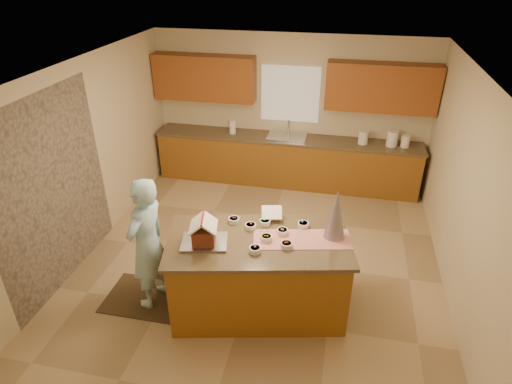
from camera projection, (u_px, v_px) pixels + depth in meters
floor at (260, 260)px, 6.28m from camera, size 5.50×5.50×0.00m
ceiling at (261, 71)px, 4.96m from camera, size 5.50×5.50×0.00m
wall_back at (290, 110)px, 7.97m from camera, size 5.50×5.50×0.00m
wall_front at (188, 339)px, 3.27m from camera, size 5.50×5.50×0.00m
wall_left at (85, 160)px, 6.07m from camera, size 5.50×5.50×0.00m
wall_right at (466, 196)px, 5.17m from camera, size 5.50×5.50×0.00m
stone_accent at (53, 194)px, 5.43m from camera, size 0.00×2.50×2.50m
window_curtain at (290, 94)px, 7.80m from camera, size 1.05×0.03×1.00m
back_counter_base at (286, 162)px, 8.16m from camera, size 4.80×0.60×0.88m
back_counter_top at (287, 139)px, 7.93m from camera, size 4.85×0.63×0.04m
upper_cabinet_left at (204, 78)px, 7.83m from camera, size 1.85×0.35×0.80m
upper_cabinet_right at (382, 87)px, 7.27m from camera, size 1.85×0.35×0.80m
sink at (287, 139)px, 7.94m from camera, size 0.70×0.45×0.12m
faucet at (288, 127)px, 8.01m from camera, size 0.03×0.03×0.28m
island_base at (258, 276)px, 5.21m from camera, size 2.17×1.41×0.98m
island_top at (259, 241)px, 4.96m from camera, size 2.27×1.51×0.04m
table_runner at (302, 239)px, 4.96m from camera, size 1.17×0.63×0.01m
baking_tray at (204, 242)px, 4.89m from camera, size 0.58×0.48×0.03m
cookbook at (272, 213)px, 5.28m from camera, size 0.28×0.24×0.10m
tinsel_tree at (336, 214)px, 4.86m from camera, size 0.29×0.29×0.61m
rug at (152, 298)px, 5.58m from camera, size 1.16×0.76×0.01m
boy at (147, 244)px, 5.15m from camera, size 0.55×0.70×1.71m
canister_a at (363, 137)px, 7.62m from camera, size 0.17×0.17×0.23m
canister_b at (392, 139)px, 7.52m from camera, size 0.19×0.19×0.27m
canister_c at (405, 141)px, 7.50m from camera, size 0.15×0.15×0.21m
paper_towel at (233, 127)px, 8.04m from camera, size 0.12×0.12×0.25m
gingerbread_house at (204, 232)px, 4.83m from camera, size 0.36×0.37×0.31m
candy_bowls at (268, 232)px, 5.04m from camera, size 0.97×0.73×0.06m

